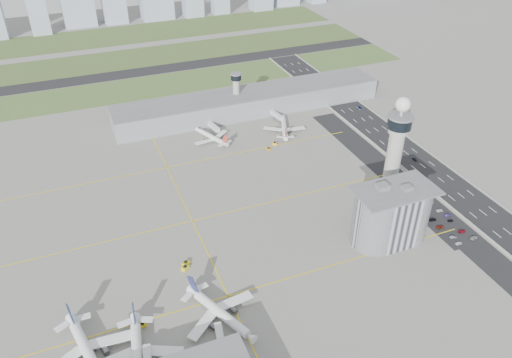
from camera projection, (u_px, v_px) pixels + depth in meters
name	position (u px, v px, depth m)	size (l,w,h in m)	color
ground	(281.00, 236.00, 265.14)	(1000.00, 1000.00, 0.00)	gray
grass_strip_0	(153.00, 86.00, 432.96)	(480.00, 50.00, 0.08)	#48632F
grass_strip_1	(137.00, 58.00, 490.98)	(480.00, 60.00, 0.08)	#405729
grass_strip_2	(123.00, 35.00, 552.87)	(480.00, 70.00, 0.08)	#405327
runway	(145.00, 72.00, 461.57)	(480.00, 22.00, 0.10)	black
highway	(454.00, 190.00, 300.91)	(28.00, 500.00, 0.10)	black
barrier_left	(435.00, 194.00, 296.25)	(0.60, 500.00, 1.20)	#9E9E99
barrier_right	(473.00, 184.00, 304.97)	(0.60, 500.00, 1.20)	#9E9E99
landside_road	(431.00, 209.00, 285.40)	(18.00, 260.00, 0.08)	black
parking_lot	(442.00, 222.00, 275.49)	(20.00, 44.00, 0.10)	black
taxiway_line_h_0	(228.00, 296.00, 229.48)	(260.00, 0.60, 0.01)	yellow
taxiway_line_h_1	(192.00, 221.00, 275.90)	(260.00, 0.60, 0.01)	yellow
taxiway_line_h_2	(167.00, 168.00, 322.31)	(260.00, 0.60, 0.01)	yellow
taxiway_line_v	(192.00, 221.00, 275.90)	(0.60, 260.00, 0.01)	yellow
control_tower	(395.00, 147.00, 274.40)	(14.00, 14.00, 64.50)	#ADAAA5
secondary_tower	(236.00, 90.00, 380.15)	(8.60, 8.60, 31.90)	#ADAAA5
admin_building	(391.00, 214.00, 255.86)	(42.00, 24.00, 33.50)	#B2B2B7
terminal_pier	(249.00, 102.00, 387.73)	(210.00, 32.00, 15.80)	gray
airplane_near_a	(87.00, 349.00, 197.74)	(44.79, 38.07, 12.54)	white
airplane_near_b	(136.00, 354.00, 195.84)	(44.17, 37.54, 12.37)	white
airplane_near_c	(221.00, 310.00, 214.99)	(42.82, 36.40, 11.99)	white
airplane_far_a	(211.00, 134.00, 350.14)	(34.13, 29.01, 9.56)	white
airplane_far_b	(284.00, 124.00, 361.82)	(36.19, 30.76, 10.13)	white
jet_bridge_near_2	(223.00, 354.00, 199.88)	(14.00, 3.00, 5.70)	silver
jet_bridge_far_0	(209.00, 125.00, 366.31)	(14.00, 3.00, 5.70)	silver
jet_bridge_far_1	(272.00, 114.00, 381.87)	(14.00, 3.00, 5.70)	silver
tug_0	(137.00, 329.00, 212.72)	(1.88, 2.73, 1.59)	#FEB804
tug_1	(143.00, 324.00, 214.69)	(2.13, 3.10, 1.80)	yellow
tug_2	(185.00, 268.00, 243.68)	(2.52, 3.67, 2.13)	yellow
tug_3	(186.00, 263.00, 246.39)	(2.47, 3.60, 2.09)	#EDC900
tug_4	(268.00, 149.00, 340.95)	(1.93, 2.81, 1.63)	orange
tug_5	(275.00, 143.00, 346.97)	(2.35, 3.42, 1.99)	gold
car_lot_0	(459.00, 243.00, 259.43)	(1.50, 3.72, 1.27)	white
car_lot_1	(453.00, 237.00, 263.60)	(1.31, 3.75, 1.24)	slate
car_lot_2	(440.00, 227.00, 270.62)	(2.10, 4.55, 1.26)	maroon
car_lot_3	(433.00, 220.00, 275.98)	(1.81, 4.46, 1.29)	black
car_lot_4	(420.00, 211.00, 282.56)	(1.41, 3.51, 1.20)	#14204B
car_lot_5	(417.00, 205.00, 287.13)	(1.17, 3.35, 1.10)	silver
car_lot_6	(474.00, 238.00, 263.09)	(2.10, 4.56, 1.27)	#A5A5A5
car_lot_7	(462.00, 231.00, 267.58)	(1.80, 4.43, 1.28)	maroon
car_lot_8	(451.00, 221.00, 275.38)	(1.33, 3.31, 1.13)	black
car_lot_9	(448.00, 215.00, 279.28)	(1.35, 3.87, 1.28)	navy
car_lot_10	(440.00, 211.00, 282.99)	(1.93, 4.18, 1.16)	silver
car_lot_11	(430.00, 202.00, 289.48)	(1.64, 4.03, 1.17)	gray
car_hw_1	(415.00, 159.00, 329.66)	(1.39, 3.98, 1.31)	black
car_hw_2	(359.00, 107.00, 396.26)	(2.05, 4.44, 1.23)	navy
car_hw_4	(309.00, 83.00, 437.00)	(1.49, 3.70, 1.26)	#9C9C9C
skyline_bldg_6	(38.00, 13.00, 544.00)	(20.04, 16.03, 45.20)	#9EADC1
skyline_bldg_10	(193.00, 4.00, 608.06)	(23.01, 18.41, 27.75)	#9EADC1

